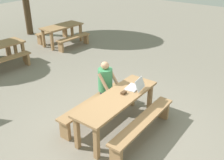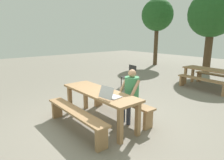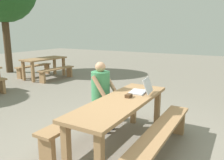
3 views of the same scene
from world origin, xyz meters
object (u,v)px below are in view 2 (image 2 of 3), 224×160
(plastic_chair, at_px, (130,76))
(tree_left, at_px, (212,14))
(picnic_table_front, at_px, (99,96))
(person_seated, at_px, (131,91))
(laptop, at_px, (110,95))
(small_pouch, at_px, (103,92))
(tree_rear, at_px, (157,16))
(picnic_table_rear, at_px, (212,72))

(plastic_chair, distance_m, tree_left, 5.81)
(picnic_table_front, bearing_deg, plastic_chair, 123.16)
(picnic_table_front, distance_m, person_seated, 0.73)
(person_seated, bearing_deg, laptop, -81.15)
(tree_left, bearing_deg, small_pouch, -79.74)
(plastic_chair, distance_m, tree_rear, 6.73)
(picnic_table_front, relative_size, laptop, 5.58)
(laptop, relative_size, tree_left, 0.09)
(small_pouch, xyz_separation_m, tree_rear, (-5.01, 8.22, 2.40))
(picnic_table_front, xyz_separation_m, laptop, (0.52, -0.11, 0.18))
(laptop, bearing_deg, picnic_table_front, -18.79)
(picnic_table_rear, bearing_deg, small_pouch, -85.96)
(small_pouch, height_order, tree_left, tree_left)
(picnic_table_front, distance_m, small_pouch, 0.23)
(laptop, bearing_deg, small_pouch, -20.03)
(tree_rear, bearing_deg, tree_left, -2.97)
(picnic_table_front, relative_size, tree_rear, 0.51)
(picnic_table_rear, bearing_deg, tree_left, 122.71)
(tree_left, bearing_deg, plastic_chair, -96.26)
(small_pouch, bearing_deg, picnic_table_rear, 89.13)
(small_pouch, bearing_deg, person_seated, 70.12)
(tree_left, bearing_deg, picnic_table_front, -80.97)
(picnic_table_rear, xyz_separation_m, tree_left, (-1.53, 2.91, 2.38))
(picnic_table_front, distance_m, tree_rear, 9.84)
(picnic_table_front, height_order, small_pouch, small_pouch)
(picnic_table_front, distance_m, laptop, 0.56)
(picnic_table_front, height_order, tree_left, tree_left)
(person_seated, xyz_separation_m, tree_rear, (-5.23, 7.59, 2.45))
(laptop, xyz_separation_m, small_pouch, (-0.34, 0.08, -0.04))
(picnic_table_rear, bearing_deg, plastic_chair, -127.74)
(person_seated, height_order, tree_left, tree_left)
(small_pouch, relative_size, plastic_chair, 0.15)
(small_pouch, xyz_separation_m, plastic_chair, (-2.02, 2.85, -0.35))
(picnic_table_front, xyz_separation_m, plastic_chair, (-1.84, 2.82, -0.21))
(picnic_table_front, height_order, plastic_chair, plastic_chair)
(small_pouch, bearing_deg, picnic_table_front, 170.20)
(person_seated, height_order, tree_rear, tree_rear)
(plastic_chair, xyz_separation_m, tree_left, (0.57, 5.19, 2.55))
(laptop, height_order, tree_rear, tree_rear)
(small_pouch, distance_m, picnic_table_rear, 5.14)
(person_seated, distance_m, tree_rear, 9.54)
(picnic_table_front, distance_m, picnic_table_rear, 5.11)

